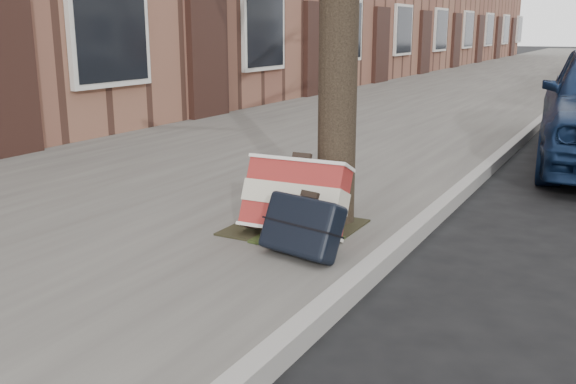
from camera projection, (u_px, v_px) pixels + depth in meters
The scene contains 4 objects.
near_sidewalk at pixel (479, 85), 17.24m from camera, with size 5.00×70.00×0.12m, color #66635D.
dirt_patch at pixel (295, 227), 4.69m from camera, with size 0.85×0.85×0.01m, color black.
suitcase_red at pixel (295, 198), 4.47m from camera, with size 0.71×0.20×0.52m, color maroon.
suitcase_navy at pixel (302, 226), 4.06m from camera, with size 0.53×0.17×0.38m, color black.
Camera 1 is at (0.09, -2.76, 1.54)m, focal length 40.00 mm.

